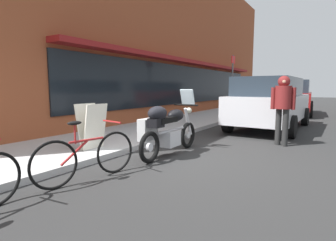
{
  "coord_description": "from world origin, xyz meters",
  "views": [
    {
      "loc": [
        -4.86,
        -2.74,
        1.43
      ],
      "look_at": [
        0.1,
        0.41,
        0.7
      ],
      "focal_mm": 28.69,
      "sensor_mm": 36.0,
      "label": 1
    }
  ],
  "objects_px": {
    "pedestrian_walking": "(283,102)",
    "parking_sign_pole": "(232,81)",
    "parked_car_down_block": "(291,96)",
    "parked_bicycle": "(87,156)",
    "touring_motorcycle": "(166,128)",
    "parked_minivan": "(270,102)",
    "sandwich_board_sign": "(92,126)"
  },
  "relations": [
    {
      "from": "touring_motorcycle",
      "to": "pedestrian_walking",
      "type": "relative_size",
      "value": 1.26
    },
    {
      "from": "touring_motorcycle",
      "to": "parked_bicycle",
      "type": "relative_size",
      "value": 1.26
    },
    {
      "from": "parked_bicycle",
      "to": "parked_car_down_block",
      "type": "distance_m",
      "value": 12.97
    },
    {
      "from": "parking_sign_pole",
      "to": "parked_car_down_block",
      "type": "distance_m",
      "value": 4.31
    },
    {
      "from": "touring_motorcycle",
      "to": "parked_bicycle",
      "type": "height_order",
      "value": "touring_motorcycle"
    },
    {
      "from": "parked_minivan",
      "to": "sandwich_board_sign",
      "type": "height_order",
      "value": "parked_minivan"
    },
    {
      "from": "touring_motorcycle",
      "to": "parked_minivan",
      "type": "height_order",
      "value": "parked_minivan"
    },
    {
      "from": "sandwich_board_sign",
      "to": "parking_sign_pole",
      "type": "distance_m",
      "value": 8.04
    },
    {
      "from": "parked_minivan",
      "to": "parked_car_down_block",
      "type": "distance_m",
      "value": 5.98
    },
    {
      "from": "parked_car_down_block",
      "to": "parking_sign_pole",
      "type": "bearing_deg",
      "value": 152.85
    },
    {
      "from": "touring_motorcycle",
      "to": "parked_bicycle",
      "type": "distance_m",
      "value": 1.94
    },
    {
      "from": "parked_car_down_block",
      "to": "parked_minivan",
      "type": "bearing_deg",
      "value": -178.17
    },
    {
      "from": "parked_bicycle",
      "to": "parked_minivan",
      "type": "bearing_deg",
      "value": -10.02
    },
    {
      "from": "touring_motorcycle",
      "to": "parked_bicycle",
      "type": "bearing_deg",
      "value": 173.83
    },
    {
      "from": "parking_sign_pole",
      "to": "pedestrian_walking",
      "type": "bearing_deg",
      "value": -148.65
    },
    {
      "from": "sandwich_board_sign",
      "to": "parking_sign_pole",
      "type": "height_order",
      "value": "parking_sign_pole"
    },
    {
      "from": "pedestrian_walking",
      "to": "parking_sign_pole",
      "type": "xyz_separation_m",
      "value": [
        4.85,
        2.96,
        0.64
      ]
    },
    {
      "from": "sandwich_board_sign",
      "to": "parked_car_down_block",
      "type": "distance_m",
      "value": 11.94
    },
    {
      "from": "parked_bicycle",
      "to": "sandwich_board_sign",
      "type": "relative_size",
      "value": 1.78
    },
    {
      "from": "sandwich_board_sign",
      "to": "parked_car_down_block",
      "type": "height_order",
      "value": "parked_car_down_block"
    },
    {
      "from": "sandwich_board_sign",
      "to": "parking_sign_pole",
      "type": "bearing_deg",
      "value": -2.27
    },
    {
      "from": "touring_motorcycle",
      "to": "parked_car_down_block",
      "type": "distance_m",
      "value": 11.03
    },
    {
      "from": "parked_bicycle",
      "to": "parked_minivan",
      "type": "height_order",
      "value": "parked_minivan"
    },
    {
      "from": "parked_minivan",
      "to": "parking_sign_pole",
      "type": "distance_m",
      "value": 3.17
    },
    {
      "from": "sandwich_board_sign",
      "to": "parked_car_down_block",
      "type": "xyz_separation_m",
      "value": [
        11.73,
        -2.25,
        0.34
      ]
    },
    {
      "from": "sandwich_board_sign",
      "to": "touring_motorcycle",
      "type": "bearing_deg",
      "value": -62.9
    },
    {
      "from": "parked_bicycle",
      "to": "parked_minivan",
      "type": "distance_m",
      "value": 7.06
    },
    {
      "from": "parked_bicycle",
      "to": "touring_motorcycle",
      "type": "bearing_deg",
      "value": -6.17
    },
    {
      "from": "sandwich_board_sign",
      "to": "parking_sign_pole",
      "type": "relative_size",
      "value": 0.35
    },
    {
      "from": "parked_bicycle",
      "to": "pedestrian_walking",
      "type": "height_order",
      "value": "pedestrian_walking"
    },
    {
      "from": "pedestrian_walking",
      "to": "parking_sign_pole",
      "type": "height_order",
      "value": "parking_sign_pole"
    },
    {
      "from": "pedestrian_walking",
      "to": "sandwich_board_sign",
      "type": "xyz_separation_m",
      "value": [
        -3.1,
        3.27,
        -0.48
      ]
    }
  ]
}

